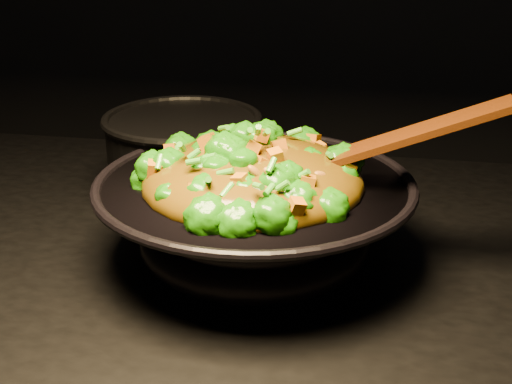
# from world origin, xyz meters

# --- Properties ---
(wok) EXTENTS (0.47, 0.47, 0.10)m
(wok) POSITION_xyz_m (0.02, 0.03, 0.95)
(wok) COLOR black
(wok) RESTS_ON stovetop
(stir_fry) EXTENTS (0.32, 0.32, 0.09)m
(stir_fry) POSITION_xyz_m (0.02, 0.02, 1.05)
(stir_fry) COLOR #1F7108
(stir_fry) RESTS_ON wok
(spatula) EXTENTS (0.29, 0.05, 0.12)m
(spatula) POSITION_xyz_m (0.16, 0.04, 1.06)
(spatula) COLOR #371506
(spatula) RESTS_ON wok
(back_pot) EXTENTS (0.29, 0.29, 0.13)m
(back_pot) POSITION_xyz_m (-0.12, 0.21, 0.96)
(back_pot) COLOR black
(back_pot) RESTS_ON stovetop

